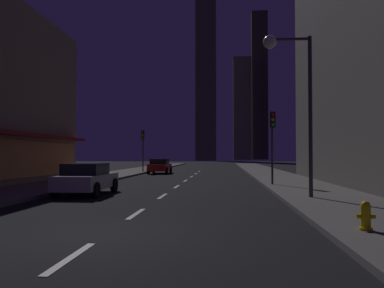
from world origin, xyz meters
TOP-DOWN VIEW (x-y plane):
  - ground_plane at (0.00, 32.00)m, footprint 78.00×136.00m
  - sidewalk_right at (7.00, 32.00)m, footprint 4.00×76.00m
  - sidewalk_left at (-7.00, 32.00)m, footprint 4.00×76.00m
  - lane_marking_center at (0.00, 16.20)m, footprint 0.16×38.60m
  - skyscraper_distant_tall at (-2.95, 114.66)m, footprint 6.35×5.56m
  - skyscraper_distant_mid at (9.47, 137.30)m, footprint 6.58×6.13m
  - skyscraper_distant_short at (16.50, 144.37)m, footprint 6.09×5.47m
  - car_parked_near at (-3.60, 8.82)m, footprint 1.98×4.24m
  - car_parked_far at (-3.60, 29.46)m, footprint 1.98×4.24m
  - fire_hydrant_yellow_near at (5.90, 0.31)m, footprint 0.42×0.30m
  - fire_hydrant_far_left at (-5.90, 18.01)m, footprint 0.42×0.30m
  - traffic_light_near_right at (5.50, 13.95)m, footprint 0.32×0.48m
  - traffic_light_far_left at (-5.50, 30.33)m, footprint 0.32×0.48m
  - street_lamp_right at (5.38, 7.25)m, footprint 1.96×0.56m

SIDE VIEW (x-z plane):
  - ground_plane at x=0.00m, z-range -0.10..0.00m
  - lane_marking_center at x=0.00m, z-range 0.00..0.01m
  - sidewalk_right at x=7.00m, z-range 0.00..0.15m
  - sidewalk_left at x=-7.00m, z-range 0.00..0.15m
  - fire_hydrant_yellow_near at x=5.90m, z-range 0.13..0.78m
  - fire_hydrant_far_left at x=-5.90m, z-range 0.13..0.78m
  - car_parked_near at x=-3.60m, z-range 0.02..1.47m
  - car_parked_far at x=-3.60m, z-range 0.02..1.47m
  - traffic_light_near_right at x=5.50m, z-range 1.09..5.29m
  - traffic_light_far_left at x=-5.50m, z-range 1.09..5.29m
  - street_lamp_right at x=5.38m, z-range 1.78..8.36m
  - skyscraper_distant_mid at x=9.47m, z-range 0.00..37.86m
  - skyscraper_distant_short at x=16.50m, z-range 0.00..57.35m
  - skyscraper_distant_tall at x=-2.95m, z-range 0.00..77.79m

